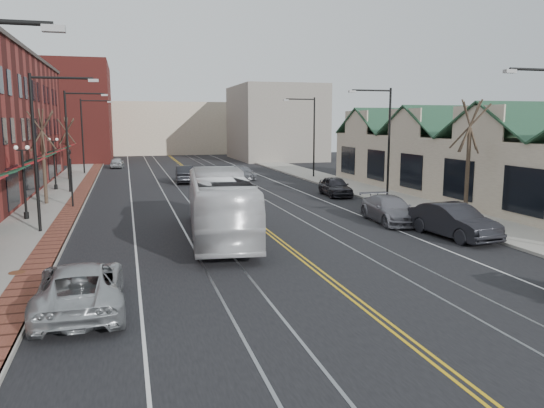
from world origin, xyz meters
TOP-DOWN VIEW (x-y plane):
  - ground at (0.00, 0.00)m, footprint 160.00×160.00m
  - sidewalk_left at (-12.00, 20.00)m, footprint 4.00×120.00m
  - sidewalk_right at (12.00, 20.00)m, footprint 4.00×120.00m
  - building_right at (18.00, 20.00)m, footprint 8.00×36.00m
  - backdrop_left at (-16.00, 70.00)m, footprint 14.00×18.00m
  - backdrop_mid at (0.00, 85.00)m, footprint 22.00×14.00m
  - backdrop_right at (15.00, 65.00)m, footprint 12.00×16.00m
  - streetlight_l_1 at (-11.05, 16.00)m, footprint 3.33×0.25m
  - streetlight_l_2 at (-11.05, 32.00)m, footprint 3.33×0.25m
  - streetlight_l_3 at (-11.05, 48.00)m, footprint 3.33×0.25m
  - streetlight_r_1 at (11.05, 22.00)m, footprint 3.33×0.25m
  - streetlight_r_2 at (11.05, 38.00)m, footprint 3.33×0.25m
  - lamppost_l_2 at (-12.80, 20.00)m, footprint 0.84×0.28m
  - lamppost_l_3 at (-12.80, 34.00)m, footprint 0.84×0.28m
  - tree_left_near at (-12.50, 26.00)m, footprint 1.78×1.37m
  - tree_left_far at (-12.50, 42.00)m, footprint 1.66×1.28m
  - tree_right_mid at (12.50, 14.00)m, footprint 1.90×1.46m
  - manhole_far at (-11.20, 8.00)m, footprint 0.60×0.60m
  - traffic_signal at (-10.60, 24.00)m, footprint 0.18×0.15m
  - transit_bus at (-2.62, 12.71)m, footprint 3.99×12.15m
  - parked_suv at (-8.56, 3.50)m, footprint 2.67×5.57m
  - parked_car_b at (8.61, 9.49)m, footprint 2.40×5.37m
  - parked_car_c at (7.50, 14.04)m, footprint 2.46×5.33m
  - parked_car_d at (8.58, 24.98)m, footprint 2.11×4.55m
  - distant_car_left at (-1.69, 37.14)m, footprint 2.02×5.07m
  - distant_car_right at (4.26, 38.80)m, footprint 2.18×4.54m
  - distant_car_far at (-8.15, 55.39)m, footprint 1.79×3.95m

SIDE VIEW (x-z plane):
  - ground at x=0.00m, z-range 0.00..0.00m
  - sidewalk_left at x=-12.00m, z-range 0.00..0.15m
  - sidewalk_right at x=12.00m, z-range 0.00..0.15m
  - manhole_far at x=-11.20m, z-range 0.15..0.17m
  - distant_car_right at x=4.26m, z-range 0.00..1.28m
  - distant_car_far at x=-8.15m, z-range 0.00..1.32m
  - parked_car_c at x=7.50m, z-range 0.00..1.51m
  - parked_car_d at x=8.58m, z-range 0.00..1.51m
  - parked_suv at x=-8.56m, z-range 0.00..1.53m
  - distant_car_left at x=-1.69m, z-range 0.00..1.64m
  - parked_car_b at x=8.61m, z-range 0.00..1.71m
  - transit_bus at x=-2.62m, z-range 0.00..3.32m
  - lamppost_l_2 at x=-12.80m, z-range 0.07..4.34m
  - lamppost_l_3 at x=-12.80m, z-range 0.07..4.34m
  - building_right at x=18.00m, z-range 0.00..4.60m
  - traffic_signal at x=-10.60m, z-range 0.45..4.25m
  - tree_left_far at x=-12.50m, z-range 0.26..6.29m
  - tree_left_near at x=-12.50m, z-range 0.27..6.75m
  - tree_right_mid at x=12.50m, z-range 0.28..7.22m
  - backdrop_mid at x=0.00m, z-range 0.00..9.00m
  - streetlight_l_1 at x=-11.05m, z-range 1.03..9.03m
  - streetlight_l_2 at x=-11.05m, z-range 1.03..9.03m
  - streetlight_l_3 at x=-11.05m, z-range 1.03..9.03m
  - streetlight_r_1 at x=11.05m, z-range 1.03..9.03m
  - streetlight_r_2 at x=11.05m, z-range 1.03..9.03m
  - backdrop_right at x=15.00m, z-range 0.00..11.00m
  - backdrop_left at x=-16.00m, z-range 0.00..14.00m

